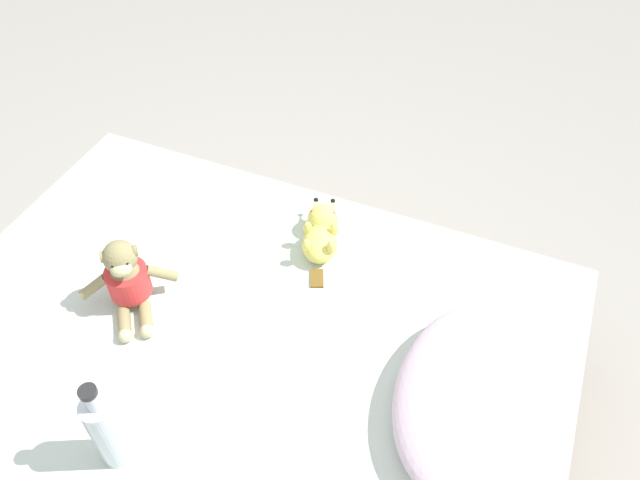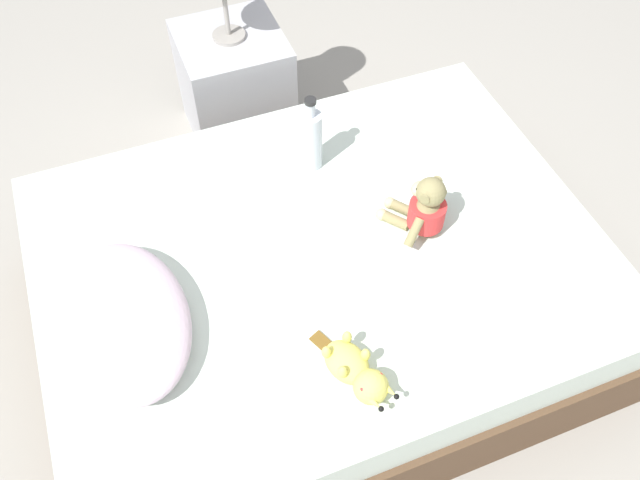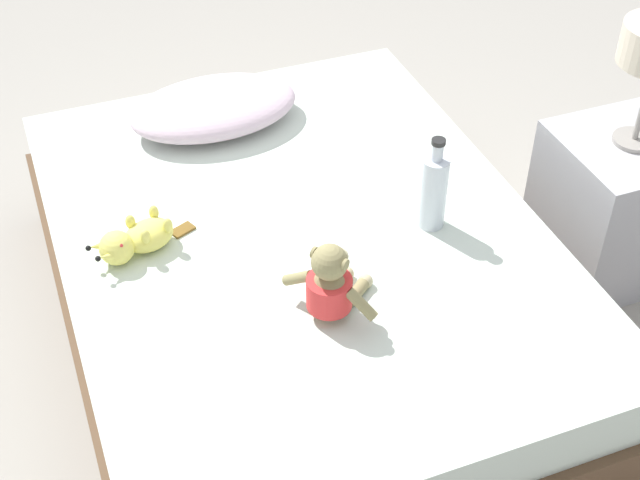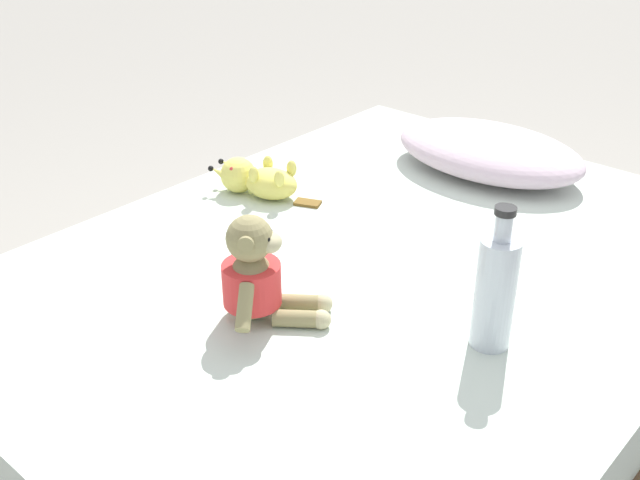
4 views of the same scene
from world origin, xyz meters
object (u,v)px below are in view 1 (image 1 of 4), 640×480
Objects in this scene: bed at (240,392)px; pillow at (469,395)px; plush_yellow_creature at (321,233)px; glass_bottle at (107,429)px; plush_monkey at (127,280)px.

pillow is at bearing 96.77° from bed.
glass_bottle is at bearing -12.31° from plush_yellow_creature.
plush_yellow_creature is (-0.47, 0.07, 0.28)m from bed.
plush_yellow_creature is at bearing 135.72° from plush_monkey.
bed is 0.53m from glass_bottle.
plush_yellow_creature is at bearing 171.21° from bed.
bed is at bearing 163.38° from glass_bottle.
glass_bottle is (0.37, -0.11, 0.36)m from bed.
plush_monkey is 0.48m from glass_bottle.
bed is 0.48m from plush_monkey.
glass_bottle reaches higher than plush_monkey.
pillow reaches higher than bed.
pillow is at bearing 120.82° from glass_bottle.
plush_yellow_creature is (-0.43, 0.42, -0.05)m from plush_monkey.
pillow is 1.81× the size of plush_yellow_creature.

